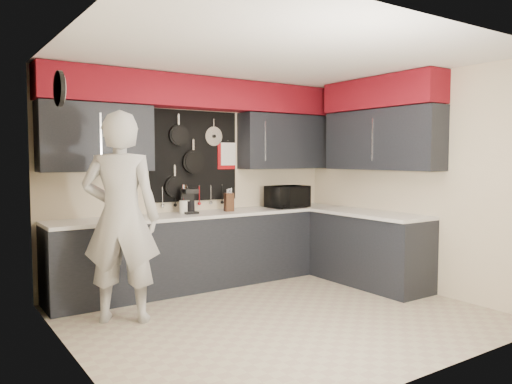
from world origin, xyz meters
TOP-DOWN VIEW (x-y plane):
  - ground at (0.00, 0.00)m, footprint 4.00×4.00m
  - back_wall_assembly at (0.01, 1.60)m, footprint 4.00×0.36m
  - right_wall_assembly at (1.85, 0.26)m, footprint 0.36×3.50m
  - left_wall_assembly at (-1.99, 0.02)m, footprint 0.05×3.50m
  - base_cabinets at (0.49, 1.13)m, footprint 3.95×2.20m
  - microwave at (1.18, 1.38)m, footprint 0.56×0.39m
  - knife_block at (0.29, 1.43)m, footprint 0.12×0.12m
  - utensil_crock at (-0.30, 1.50)m, footprint 0.13×0.13m
  - coffee_maker at (-0.24, 1.50)m, footprint 0.19×0.23m
  - person at (-1.37, 0.71)m, footprint 0.90×0.81m

SIDE VIEW (x-z plane):
  - ground at x=0.00m, z-range 0.00..0.00m
  - base_cabinets at x=0.49m, z-range 0.00..0.92m
  - utensil_crock at x=-0.30m, z-range 0.92..1.08m
  - person at x=-1.37m, z-range 0.00..2.05m
  - knife_block at x=0.29m, z-range 0.92..1.15m
  - microwave at x=1.18m, z-range 0.92..1.22m
  - coffee_maker at x=-0.24m, z-range 0.93..1.23m
  - left_wall_assembly at x=-1.99m, z-range 0.03..2.63m
  - right_wall_assembly at x=1.85m, z-range 0.64..3.24m
  - back_wall_assembly at x=0.01m, z-range 0.71..3.31m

